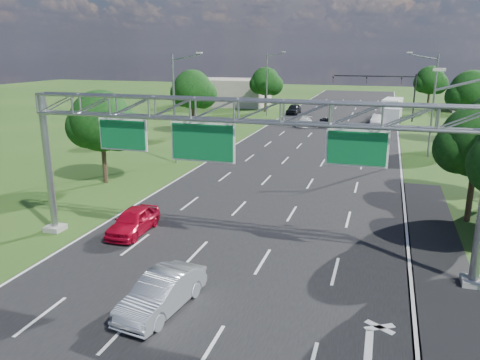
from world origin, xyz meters
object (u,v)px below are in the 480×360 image
at_px(red_coupe, 133,221).
at_px(sign_gantry, 238,123).
at_px(silver_sedan, 162,293).
at_px(box_truck, 392,110).
at_px(traffic_signal, 390,86).

bearing_deg(red_coupe, sign_gantry, -10.90).
bearing_deg(silver_sedan, box_truck, 88.95).
bearing_deg(box_truck, silver_sedan, -90.91).
bearing_deg(traffic_signal, sign_gantry, -97.68).
relative_size(traffic_signal, silver_sedan, 2.60).
distance_m(silver_sedan, box_truck, 60.09).
height_order(red_coupe, box_truck, box_truck).
relative_size(sign_gantry, silver_sedan, 5.01).
xyz_separation_m(traffic_signal, box_truck, (0.52, 0.32, -3.63)).
height_order(traffic_signal, red_coupe, traffic_signal).
distance_m(red_coupe, box_truck, 54.23).
xyz_separation_m(traffic_signal, silver_sedan, (-8.48, -59.08, -4.39)).
height_order(sign_gantry, silver_sedan, sign_gantry).
bearing_deg(sign_gantry, traffic_signal, 82.32).
relative_size(silver_sedan, box_truck, 0.54).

